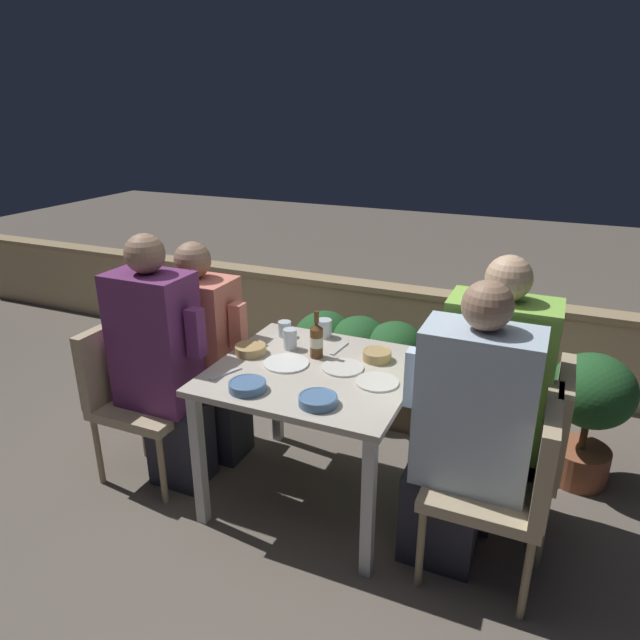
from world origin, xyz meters
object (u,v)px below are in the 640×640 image
chair_left_near (134,385)px  person_coral_top (205,353)px  chair_right_near (513,474)px  potted_plant (589,406)px  chair_right_far (529,438)px  person_purple_stripe (162,363)px  beer_bottle (317,340)px  person_green_blouse (487,399)px  chair_left_far (176,365)px  person_blue_shirt (465,433)px

chair_left_near → person_coral_top: (0.25, 0.29, 0.11)m
chair_left_near → chair_right_near: same height
chair_right_near → potted_plant: chair_right_near is taller
person_coral_top → chair_right_far: person_coral_top is taller
person_purple_stripe → beer_bottle: (0.72, 0.27, 0.14)m
person_green_blouse → potted_plant: bearing=49.6°
chair_left_near → chair_right_far: bearing=8.7°
person_coral_top → person_green_blouse: (1.48, 0.01, 0.04)m
person_purple_stripe → chair_right_near: person_purple_stripe is taller
person_purple_stripe → chair_right_near: size_ratio=1.58×
person_coral_top → beer_bottle: size_ratio=5.12×
chair_left_near → chair_left_far: 0.29m
chair_right_near → person_blue_shirt: person_blue_shirt is taller
beer_bottle → potted_plant: bearing=23.5°
person_purple_stripe → potted_plant: person_purple_stripe is taller
person_blue_shirt → person_coral_top: bearing=168.4°
person_coral_top → chair_right_far: (1.67, 0.01, -0.11)m
beer_bottle → person_coral_top: bearing=179.1°
chair_right_near → beer_bottle: (-0.97, 0.28, 0.30)m
chair_left_near → chair_right_far: same height
chair_left_far → beer_bottle: size_ratio=3.49×
chair_left_near → person_blue_shirt: (1.69, -0.01, 0.14)m
chair_right_near → beer_bottle: beer_bottle is taller
chair_left_near → beer_bottle: bearing=16.7°
person_green_blouse → chair_left_near: bearing=-170.3°
beer_bottle → potted_plant: 1.43m
person_purple_stripe → potted_plant: bearing=22.6°
beer_bottle → chair_right_near: bearing=-16.2°
person_purple_stripe → person_coral_top: person_purple_stripe is taller
chair_right_near → potted_plant: bearing=70.6°
potted_plant → chair_right_far: bearing=-115.7°
chair_left_far → potted_plant: bearing=14.2°
person_coral_top → person_green_blouse: person_green_blouse is taller
chair_left_near → person_green_blouse: 1.76m
chair_left_far → person_blue_shirt: size_ratio=0.65×
chair_left_far → chair_right_far: (1.87, 0.01, 0.00)m
person_blue_shirt → potted_plant: person_blue_shirt is taller
person_purple_stripe → person_coral_top: bearing=78.6°
chair_right_near → chair_right_far: same height
chair_right_near → potted_plant: size_ratio=1.16×
potted_plant → chair_left_far: bearing=-165.8°
chair_left_near → person_purple_stripe: person_purple_stripe is taller
chair_left_far → beer_bottle: beer_bottle is taller
chair_left_near → beer_bottle: size_ratio=3.49×
chair_right_near → person_blue_shirt: (-0.20, -0.00, 0.14)m
chair_right_near → person_green_blouse: size_ratio=0.64×
chair_left_near → person_coral_top: person_coral_top is taller
person_coral_top → chair_right_near: person_coral_top is taller
chair_left_far → person_blue_shirt: (1.64, -0.29, 0.14)m
chair_left_near → person_coral_top: size_ratio=0.68×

